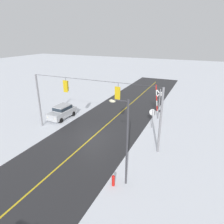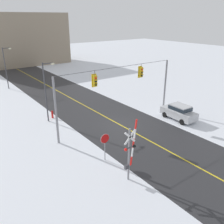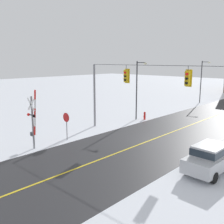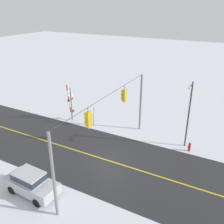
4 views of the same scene
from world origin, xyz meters
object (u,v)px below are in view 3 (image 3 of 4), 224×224
at_px(fire_hydrant, 145,115).
at_px(streetlamp_far, 202,78).
at_px(streetlamp_near, 138,85).
at_px(parked_car_silver, 211,157).
at_px(stop_sign, 66,120).
at_px(railroad_crossing, 33,120).

bearing_deg(fire_hydrant, streetlamp_far, 91.96).
bearing_deg(streetlamp_near, streetlamp_far, 90.00).
bearing_deg(parked_car_silver, fire_hydrant, 141.85).
height_order(stop_sign, streetlamp_near, streetlamp_near).
height_order(railroad_crossing, streetlamp_far, streetlamp_far).
bearing_deg(fire_hydrant, parked_car_silver, -38.15).
relative_size(stop_sign, parked_car_silver, 0.55).
relative_size(parked_car_silver, streetlamp_near, 0.65).
xyz_separation_m(railroad_crossing, streetlamp_far, (-0.34, 29.50, 1.65)).
distance_m(stop_sign, streetlamp_near, 10.43).
bearing_deg(railroad_crossing, fire_hydrant, 89.18).
distance_m(stop_sign, streetlamp_far, 26.56).
bearing_deg(fire_hydrant, stop_sign, -90.82).
relative_size(streetlamp_near, fire_hydrant, 7.39).
relative_size(streetlamp_near, streetlamp_far, 1.00).
xyz_separation_m(stop_sign, streetlamp_far, (-0.38, 26.47, 2.20)).
xyz_separation_m(railroad_crossing, fire_hydrant, (0.20, 13.82, -1.80)).
height_order(stop_sign, fire_hydrant, stop_sign).
bearing_deg(streetlamp_far, streetlamp_near, -90.00).
relative_size(stop_sign, fire_hydrant, 2.67).
bearing_deg(parked_car_silver, railroad_crossing, -156.69).
xyz_separation_m(railroad_crossing, streetlamp_near, (-0.34, 13.23, 1.65)).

